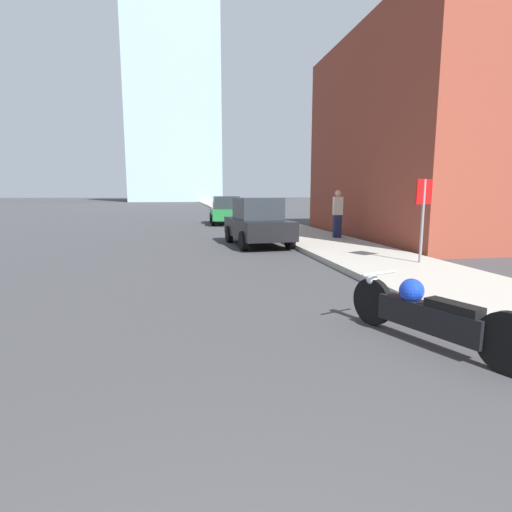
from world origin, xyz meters
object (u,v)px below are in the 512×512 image
Objects in this scene: parked_car_green at (226,210)px; stop_sign at (423,206)px; pedestrian at (338,213)px; parked_car_black at (258,222)px; motorcycle at (427,313)px.

parked_car_green is 15.91m from stop_sign.
stop_sign is at bearing -76.38° from parked_car_green.
parked_car_green is at bearing 108.75° from pedestrian.
parked_car_green is (-0.00, 10.45, -0.00)m from parked_car_black.
parked_car_black is 3.39m from pedestrian.
motorcycle is 0.60× the size of parked_car_black.
motorcycle is 20.24m from parked_car_green.
motorcycle is 1.17× the size of stop_sign.
stop_sign is at bearing 38.55° from motorcycle.
parked_car_black reaches higher than motorcycle.
motorcycle is 10.93m from pedestrian.
parked_car_black reaches higher than parked_car_green.
parked_car_green reaches higher than motorcycle.
parked_car_black is 2.16× the size of pedestrian.
stop_sign is 5.84m from pedestrian.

